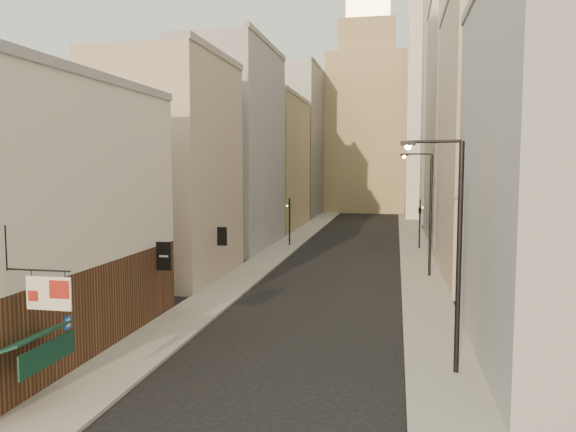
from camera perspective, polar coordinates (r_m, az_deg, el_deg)
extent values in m
cube|color=gray|center=(69.48, 1.71, -1.67)|extent=(3.00, 140.00, 0.15)
cube|color=gray|center=(68.62, 12.49, -1.88)|extent=(3.00, 140.00, 0.15)
cube|color=brown|center=(27.73, -23.77, -8.41)|extent=(6.00, 16.00, 4.00)
cube|color=silver|center=(27.01, -24.23, 4.08)|extent=(6.00, 16.00, 8.00)
cube|color=gray|center=(25.79, -19.33, 13.36)|extent=(0.60, 16.00, 0.40)
cylinder|color=black|center=(20.03, -24.16, -5.04)|extent=(2.40, 0.06, 0.06)
cube|color=beige|center=(19.94, -23.13, -7.24)|extent=(1.60, 0.06, 1.10)
cube|color=maroon|center=(19.69, -22.17, -6.91)|extent=(0.70, 0.10, 0.60)
cube|color=maroon|center=(20.27, -24.42, -7.38)|extent=(0.35, 0.10, 0.35)
cube|color=#0B3023|center=(20.96, -24.63, -11.21)|extent=(1.25, 3.00, 0.52)
cube|color=#0B3023|center=(20.77, -23.19, -12.75)|extent=(0.06, 3.00, 0.80)
cube|color=blue|center=(23.77, -21.53, -10.06)|extent=(0.08, 0.40, 0.50)
cube|color=black|center=(29.94, -12.52, -4.00)|extent=(0.80, 0.08, 1.50)
cube|color=black|center=(39.24, -6.71, -2.06)|extent=(0.70, 0.08, 1.30)
cube|color=#B5A28F|center=(42.45, -12.03, 4.63)|extent=(8.00, 12.00, 16.00)
cube|color=gray|center=(57.55, -5.82, 6.80)|extent=(8.00, 16.00, 20.00)
cube|color=tan|center=(74.95, -1.83, 5.28)|extent=(8.00, 18.00, 17.00)
cube|color=gray|center=(94.63, 0.85, 7.36)|extent=(8.00, 20.00, 24.00)
cube|color=#B5A28F|center=(43.78, 20.90, 7.03)|extent=(8.00, 16.00, 20.00)
cube|color=gray|center=(63.72, 17.85, 9.12)|extent=(8.00, 20.00, 26.00)
cube|color=gray|center=(93.60, 19.71, 15.11)|extent=(20.00, 22.00, 50.00)
cube|color=tan|center=(105.41, 7.97, 8.17)|extent=(14.00, 14.00, 28.00)
cube|color=tan|center=(107.68, 8.09, 17.24)|extent=(10.00, 10.00, 6.00)
cylinder|color=#FFCC72|center=(108.97, 8.13, 20.07)|extent=(8.00, 8.00, 5.00)
cube|color=silver|center=(91.69, 14.53, 10.41)|extent=(8.00, 8.00, 34.00)
cylinder|color=black|center=(22.85, 16.97, -4.34)|extent=(0.20, 0.20, 9.22)
cylinder|color=black|center=(22.69, 14.68, 7.34)|extent=(2.03, 0.52, 0.12)
cube|color=black|center=(22.84, 12.10, 7.25)|extent=(0.60, 0.33, 0.18)
sphere|color=orange|center=(22.84, 12.10, 6.91)|extent=(0.25, 0.25, 0.25)
cylinder|color=black|center=(42.63, 14.28, -0.02)|extent=(0.20, 0.20, 9.16)
cylinder|color=black|center=(42.68, 13.07, 6.16)|extent=(2.00, 0.61, 0.12)
cube|color=black|center=(42.90, 11.73, 6.11)|extent=(0.60, 0.35, 0.18)
sphere|color=orange|center=(42.90, 11.73, 5.94)|extent=(0.24, 0.24, 0.24)
cylinder|color=black|center=(57.54, 0.16, -0.65)|extent=(0.16, 0.16, 5.00)
imported|color=black|center=(57.39, 0.16, 1.04)|extent=(0.56, 0.56, 1.35)
sphere|color=#19E533|center=(57.44, -0.09, 1.04)|extent=(0.16, 0.16, 0.16)
cylinder|color=black|center=(56.74, 13.23, -0.87)|extent=(0.16, 0.16, 5.00)
imported|color=black|center=(56.60, 13.26, 0.84)|extent=(0.61, 0.61, 1.26)
sphere|color=#19E533|center=(56.61, 13.51, 0.84)|extent=(0.16, 0.16, 0.16)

